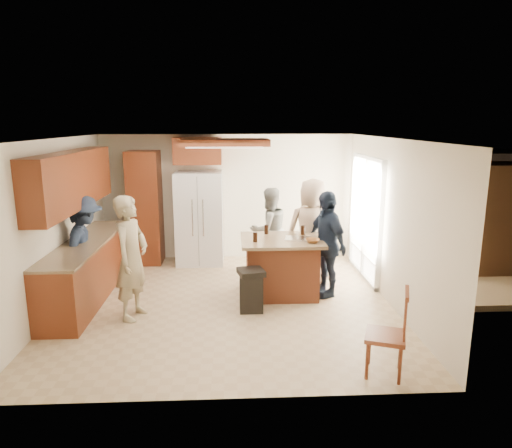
{
  "coord_description": "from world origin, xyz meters",
  "views": [
    {
      "loc": [
        0.12,
        -6.62,
        2.73
      ],
      "look_at": [
        0.47,
        0.44,
        1.15
      ],
      "focal_mm": 32.0,
      "sensor_mm": 36.0,
      "label": 1
    }
  ],
  "objects_px": {
    "person_counter": "(85,247)",
    "refrigerator": "(199,218)",
    "person_front_left": "(131,258)",
    "person_behind_left": "(269,230)",
    "person_side_right": "(326,244)",
    "person_behind_right": "(312,231)",
    "kitchen_island": "(281,266)",
    "trash_bin": "(251,290)",
    "spindle_chair": "(387,336)"
  },
  "relations": [
    {
      "from": "person_behind_right",
      "to": "person_side_right",
      "type": "relative_size",
      "value": 1.07
    },
    {
      "from": "person_counter",
      "to": "spindle_chair",
      "type": "distance_m",
      "value": 4.72
    },
    {
      "from": "person_behind_right",
      "to": "spindle_chair",
      "type": "relative_size",
      "value": 1.83
    },
    {
      "from": "spindle_chair",
      "to": "kitchen_island",
      "type": "bearing_deg",
      "value": 110.28
    },
    {
      "from": "spindle_chair",
      "to": "person_front_left",
      "type": "bearing_deg",
      "value": 151.43
    },
    {
      "from": "trash_bin",
      "to": "spindle_chair",
      "type": "bearing_deg",
      "value": -52.42
    },
    {
      "from": "refrigerator",
      "to": "kitchen_island",
      "type": "bearing_deg",
      "value": -51.44
    },
    {
      "from": "refrigerator",
      "to": "kitchen_island",
      "type": "relative_size",
      "value": 1.41
    },
    {
      "from": "kitchen_island",
      "to": "person_counter",
      "type": "bearing_deg",
      "value": 179.2
    },
    {
      "from": "person_front_left",
      "to": "person_behind_right",
      "type": "height_order",
      "value": "person_behind_right"
    },
    {
      "from": "person_behind_right",
      "to": "trash_bin",
      "type": "distance_m",
      "value": 1.71
    },
    {
      "from": "person_behind_right",
      "to": "person_front_left",
      "type": "bearing_deg",
      "value": 28.98
    },
    {
      "from": "person_behind_right",
      "to": "person_counter",
      "type": "distance_m",
      "value": 3.7
    },
    {
      "from": "person_behind_left",
      "to": "person_counter",
      "type": "bearing_deg",
      "value": -4.17
    },
    {
      "from": "refrigerator",
      "to": "spindle_chair",
      "type": "height_order",
      "value": "refrigerator"
    },
    {
      "from": "trash_bin",
      "to": "spindle_chair",
      "type": "distance_m",
      "value": 2.32
    },
    {
      "from": "person_behind_left",
      "to": "trash_bin",
      "type": "distance_m",
      "value": 1.93
    },
    {
      "from": "spindle_chair",
      "to": "person_behind_right",
      "type": "bearing_deg",
      "value": 96.11
    },
    {
      "from": "person_front_left",
      "to": "trash_bin",
      "type": "xyz_separation_m",
      "value": [
        1.68,
        0.15,
        -0.56
      ]
    },
    {
      "from": "person_counter",
      "to": "refrigerator",
      "type": "relative_size",
      "value": 0.91
    },
    {
      "from": "person_behind_right",
      "to": "spindle_chair",
      "type": "bearing_deg",
      "value": 99.33
    },
    {
      "from": "person_behind_right",
      "to": "trash_bin",
      "type": "bearing_deg",
      "value": 50.49
    },
    {
      "from": "person_side_right",
      "to": "refrigerator",
      "type": "xyz_separation_m",
      "value": [
        -2.13,
        1.82,
        0.05
      ]
    },
    {
      "from": "person_behind_right",
      "to": "trash_bin",
      "type": "xyz_separation_m",
      "value": [
        -1.09,
        -1.18,
        -0.59
      ]
    },
    {
      "from": "person_front_left",
      "to": "kitchen_island",
      "type": "height_order",
      "value": "person_front_left"
    },
    {
      "from": "spindle_chair",
      "to": "person_counter",
      "type": "bearing_deg",
      "value": 147.92
    },
    {
      "from": "refrigerator",
      "to": "person_behind_left",
      "type": "bearing_deg",
      "value": -23.34
    },
    {
      "from": "refrigerator",
      "to": "spindle_chair",
      "type": "bearing_deg",
      "value": -61.21
    },
    {
      "from": "person_behind_right",
      "to": "person_side_right",
      "type": "distance_m",
      "value": 0.62
    },
    {
      "from": "person_behind_right",
      "to": "person_counter",
      "type": "bearing_deg",
      "value": 11.34
    },
    {
      "from": "person_front_left",
      "to": "refrigerator",
      "type": "bearing_deg",
      "value": -0.05
    },
    {
      "from": "person_behind_left",
      "to": "person_behind_right",
      "type": "height_order",
      "value": "person_behind_right"
    },
    {
      "from": "person_side_right",
      "to": "trash_bin",
      "type": "height_order",
      "value": "person_side_right"
    },
    {
      "from": "person_counter",
      "to": "refrigerator",
      "type": "xyz_separation_m",
      "value": [
        1.66,
        1.74,
        0.08
      ]
    },
    {
      "from": "person_front_left",
      "to": "spindle_chair",
      "type": "xyz_separation_m",
      "value": [
        3.09,
        -1.68,
        -0.43
      ]
    },
    {
      "from": "trash_bin",
      "to": "spindle_chair",
      "type": "xyz_separation_m",
      "value": [
        1.41,
        -1.84,
        0.13
      ]
    },
    {
      "from": "person_behind_right",
      "to": "refrigerator",
      "type": "xyz_separation_m",
      "value": [
        -2.01,
        1.22,
        -0.01
      ]
    },
    {
      "from": "person_front_left",
      "to": "person_counter",
      "type": "relative_size",
      "value": 1.07
    },
    {
      "from": "person_behind_right",
      "to": "refrigerator",
      "type": "distance_m",
      "value": 2.35
    },
    {
      "from": "person_front_left",
      "to": "kitchen_island",
      "type": "bearing_deg",
      "value": -53.97
    },
    {
      "from": "person_behind_right",
      "to": "person_behind_left",
      "type": "bearing_deg",
      "value": -40.18
    },
    {
      "from": "person_behind_left",
      "to": "spindle_chair",
      "type": "xyz_separation_m",
      "value": [
        1.01,
        -3.67,
        -0.33
      ]
    },
    {
      "from": "person_side_right",
      "to": "kitchen_island",
      "type": "bearing_deg",
      "value": -112.95
    },
    {
      "from": "person_front_left",
      "to": "person_behind_right",
      "type": "distance_m",
      "value": 3.07
    },
    {
      "from": "person_behind_left",
      "to": "refrigerator",
      "type": "bearing_deg",
      "value": -48.99
    },
    {
      "from": "refrigerator",
      "to": "spindle_chair",
      "type": "xyz_separation_m",
      "value": [
        2.33,
        -4.24,
        -0.45
      ]
    },
    {
      "from": "person_behind_right",
      "to": "person_side_right",
      "type": "height_order",
      "value": "person_behind_right"
    },
    {
      "from": "person_side_right",
      "to": "refrigerator",
      "type": "distance_m",
      "value": 2.8
    },
    {
      "from": "person_behind_left",
      "to": "person_side_right",
      "type": "bearing_deg",
      "value": 97.23
    },
    {
      "from": "person_side_right",
      "to": "trash_bin",
      "type": "bearing_deg",
      "value": -84.47
    }
  ]
}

